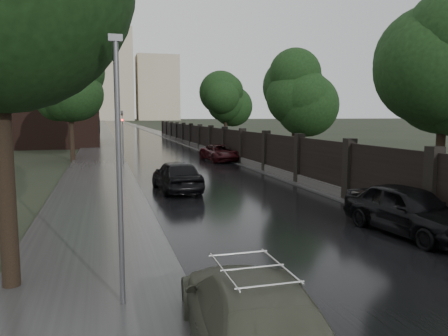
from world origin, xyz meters
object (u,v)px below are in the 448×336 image
tree_right_a (444,83)px  volga_sedan (252,315)px  tree_left_far (70,95)px  car_right_far (220,153)px  hatchback_left (177,175)px  lamp_post (119,172)px  traffic_light (123,134)px  tree_right_c (226,104)px  car_right_near (408,210)px  tree_right_b (295,97)px

tree_right_a → volga_sedan: bearing=-141.9°
tree_left_far → car_right_far: 12.61m
tree_left_far → hatchback_left: bearing=-70.1°
lamp_post → traffic_light: size_ratio=1.28×
tree_left_far → traffic_light: size_ratio=1.85×
tree_right_c → volga_sedan: 42.39m
tree_left_far → car_right_near: 28.17m
tree_right_a → car_right_near: 6.75m
tree_right_b → car_right_far: bearing=128.5°
tree_right_b → hatchback_left: 13.19m
tree_right_b → lamp_post: tree_right_b is taller
tree_right_a → traffic_light: 20.85m
hatchback_left → tree_right_b: bearing=-144.4°
car_right_near → volga_sedan: bearing=-148.7°
tree_right_a → volga_sedan: 14.71m
tree_right_a → lamp_post: bearing=-153.3°
tree_right_a → car_right_far: tree_right_a is taller
tree_right_c → car_right_far: 14.15m
tree_left_far → car_right_far: (11.40, -2.84, -4.58)m
lamp_post → traffic_light: lamp_post is taller
tree_right_b → traffic_light: size_ratio=1.75×
tree_right_a → tree_right_c: (0.00, 32.00, 0.00)m
tree_left_far → car_right_far: size_ratio=1.55×
lamp_post → volga_sedan: size_ratio=1.07×
tree_left_far → volga_sedan: 31.34m
car_right_far → tree_left_far: bearing=160.5°
tree_left_far → tree_right_a: bearing=-54.8°
tree_right_a → hatchback_left: 12.28m
tree_right_b → tree_right_c: bearing=90.0°
tree_right_a → tree_right_c: size_ratio=1.00×
tree_right_a → tree_right_b: bearing=90.0°
tree_left_far → tree_right_a: size_ratio=1.05×
tree_left_far → tree_right_c: tree_left_far is taller
car_right_far → traffic_light: bearing=-169.8°
tree_right_b → lamp_post: 24.33m
tree_right_c → car_right_near: 35.85m
tree_left_far → car_right_near: (11.40, -25.37, -4.46)m
hatchback_left → car_right_far: hatchback_left is taller
lamp_post → hatchback_left: (3.14, 12.67, -1.89)m
hatchback_left → car_right_near: 11.10m
tree_right_b → volga_sedan: 25.61m
traffic_light → hatchback_left: traffic_light is taller
traffic_light → car_right_far: (7.70, 2.16, -1.73)m
volga_sedan → traffic_light: bearing=-82.0°
traffic_light → car_right_far: bearing=15.7°
car_right_near → hatchback_left: bearing=114.6°
car_right_far → car_right_near: bearing=-95.5°
tree_left_far → hatchback_left: (5.74, -15.83, -4.46)m
lamp_post → volga_sedan: (1.82, -2.19, -1.98)m
tree_right_b → tree_right_c: (0.00, 18.00, 0.00)m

